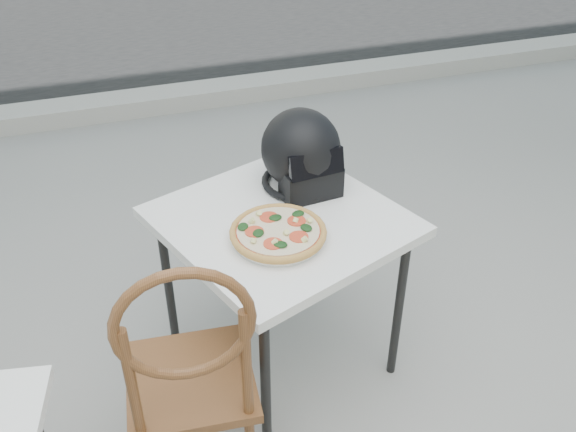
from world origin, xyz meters
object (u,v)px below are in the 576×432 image
object	(u,v)px
plate	(278,237)
pizza	(278,232)
cafe_chair_main	(189,370)
helmet	(302,154)
cafe_table_main	(282,232)

from	to	relation	value
plate	pizza	distance (m)	0.02
plate	cafe_chair_main	size ratio (longest dim) A/B	0.33
plate	pizza	xyz separation A→B (m)	(0.00, 0.00, 0.02)
plate	helmet	bearing A→B (deg)	58.10
pizza	cafe_chair_main	xyz separation A→B (m)	(-0.37, -0.32, -0.18)
helmet	cafe_table_main	bearing A→B (deg)	-132.98
cafe_table_main	cafe_chair_main	distance (m)	0.61
plate	cafe_chair_main	bearing A→B (deg)	-139.24
plate	helmet	distance (m)	0.37
cafe_table_main	plate	distance (m)	0.15
cafe_table_main	pizza	xyz separation A→B (m)	(-0.05, -0.12, 0.09)
cafe_table_main	helmet	size ratio (longest dim) A/B	2.94
cafe_table_main	pizza	size ratio (longest dim) A/B	2.58
cafe_table_main	helmet	xyz separation A→B (m)	(0.13, 0.17, 0.19)
pizza	cafe_chair_main	world-z (taller)	cafe_chair_main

